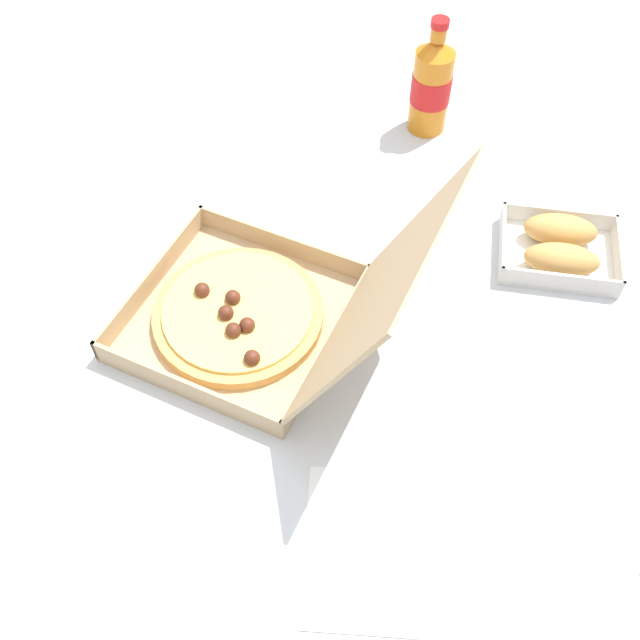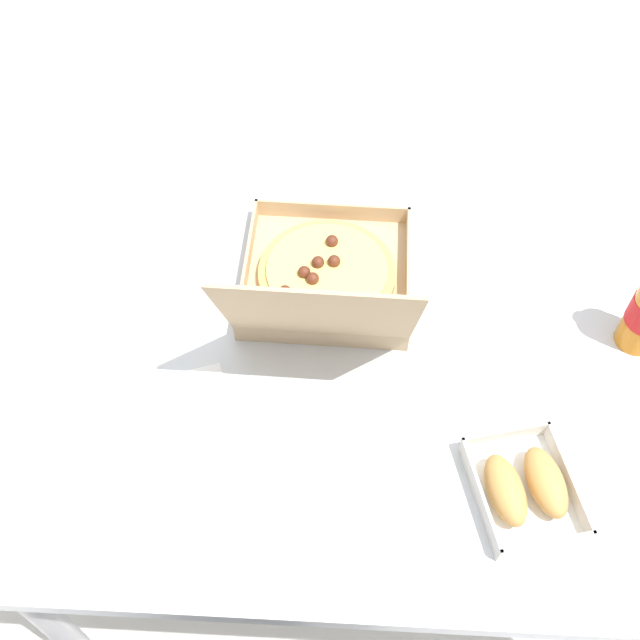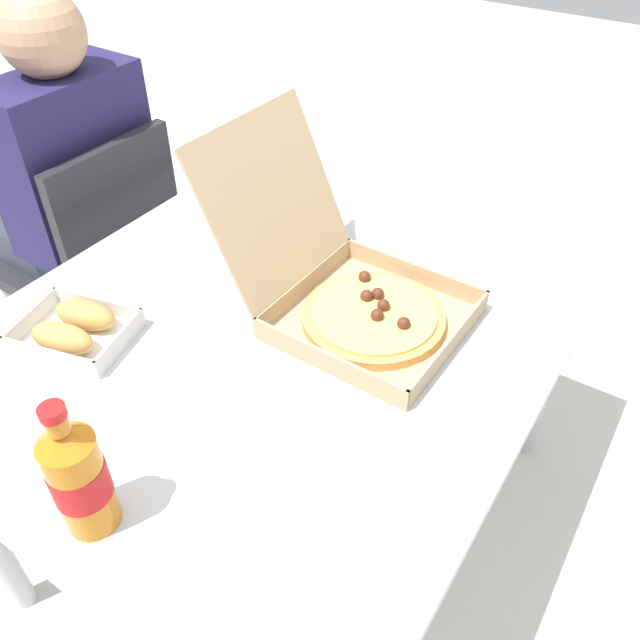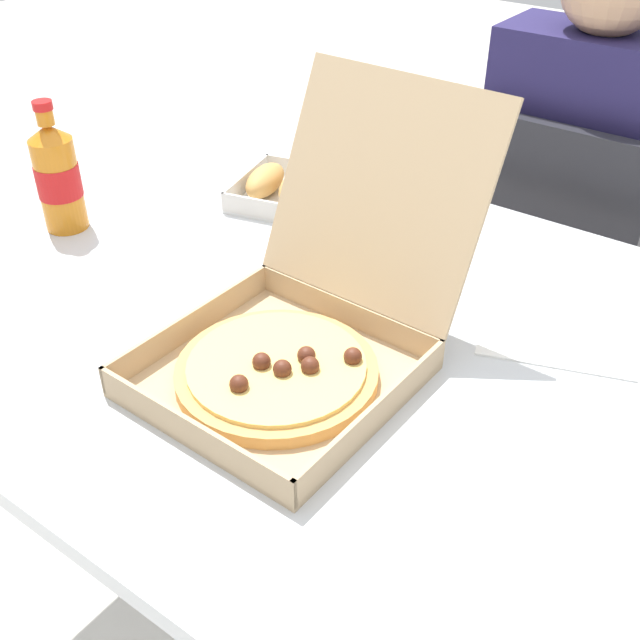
{
  "view_description": "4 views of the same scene",
  "coord_description": "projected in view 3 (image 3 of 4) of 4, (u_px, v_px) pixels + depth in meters",
  "views": [
    {
      "loc": [
        0.61,
        0.24,
        1.61
      ],
      "look_at": [
        -0.0,
        -0.03,
        0.71
      ],
      "focal_mm": 41.24,
      "sensor_mm": 36.0,
      "label": 1
    },
    {
      "loc": [
        0.01,
        0.77,
        1.85
      ],
      "look_at": [
        0.05,
        -0.04,
        0.72
      ],
      "focal_mm": 43.07,
      "sensor_mm": 36.0,
      "label": 2
    },
    {
      "loc": [
        -0.76,
        -0.56,
        1.47
      ],
      "look_at": [
        -0.03,
        -0.08,
        0.73
      ],
      "focal_mm": 35.92,
      "sensor_mm": 36.0,
      "label": 3
    },
    {
      "loc": [
        0.53,
        -0.73,
        1.33
      ],
      "look_at": [
        0.03,
        -0.04,
        0.73
      ],
      "focal_mm": 42.59,
      "sensor_mm": 36.0,
      "label": 4
    }
  ],
  "objects": [
    {
      "name": "ground_plane",
      "position": [
        300.0,
        514.0,
        1.67
      ],
      "size": [
        10.0,
        10.0,
        0.0
      ],
      "primitive_type": "plane",
      "color": "beige"
    },
    {
      "name": "dining_table",
      "position": [
        294.0,
        335.0,
        1.26
      ],
      "size": [
        1.21,
        0.96,
        0.7
      ],
      "color": "silver",
      "rests_on": "ground_plane"
    },
    {
      "name": "chair",
      "position": [
        102.0,
        257.0,
        1.73
      ],
      "size": [
        0.4,
        0.4,
        0.83
      ],
      "color": "#232328",
      "rests_on": "ground_plane"
    },
    {
      "name": "diner_person",
      "position": [
        69.0,
        183.0,
        1.62
      ],
      "size": [
        0.36,
        0.41,
        1.15
      ],
      "color": "#333847",
      "rests_on": "ground_plane"
    },
    {
      "name": "pizza_box_open",
      "position": [
        355.0,
        295.0,
        1.17
      ],
      "size": [
        0.32,
        0.45,
        0.33
      ],
      "color": "tan",
      "rests_on": "dining_table"
    },
    {
      "name": "bread_side_box",
      "position": [
        74.0,
        329.0,
        1.13
      ],
      "size": [
        0.19,
        0.22,
        0.06
      ],
      "color": "white",
      "rests_on": "dining_table"
    },
    {
      "name": "cola_bottle",
      "position": [
        78.0,
        477.0,
        0.81
      ],
      "size": [
        0.07,
        0.07,
        0.22
      ],
      "color": "orange",
      "rests_on": "dining_table"
    },
    {
      "name": "paper_menu",
      "position": [
        311.0,
        215.0,
        1.47
      ],
      "size": [
        0.25,
        0.21,
        0.0
      ],
      "primitive_type": "cube",
      "rotation": [
        0.0,
        0.0,
        0.34
      ],
      "color": "white",
      "rests_on": "dining_table"
    }
  ]
}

